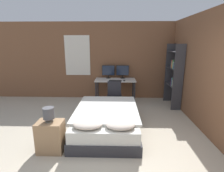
% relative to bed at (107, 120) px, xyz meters
% --- Properties ---
extents(ground_plane, '(20.00, 20.00, 0.00)m').
position_rel_bed_xyz_m(ground_plane, '(0.18, -1.26, -0.26)').
color(ground_plane, '#B2A893').
extents(wall_back, '(12.00, 0.08, 2.70)m').
position_rel_bed_xyz_m(wall_back, '(0.16, 2.54, 1.10)').
color(wall_back, brown).
rests_on(wall_back, ground_plane).
extents(wall_side_right, '(0.06, 12.00, 2.70)m').
position_rel_bed_xyz_m(wall_side_right, '(2.23, 0.24, 1.09)').
color(wall_side_right, brown).
rests_on(wall_side_right, ground_plane).
extents(bed, '(1.43, 2.08, 0.59)m').
position_rel_bed_xyz_m(bed, '(0.00, 0.00, 0.00)').
color(bed, '#2D2D33').
rests_on(bed, ground_plane).
extents(nightstand, '(0.47, 0.35, 0.59)m').
position_rel_bed_xyz_m(nightstand, '(-0.99, -0.84, 0.04)').
color(nightstand, '#997551').
rests_on(nightstand, ground_plane).
extents(bedside_lamp, '(0.20, 0.20, 0.27)m').
position_rel_bed_xyz_m(bedside_lamp, '(-0.99, -0.84, 0.50)').
color(bedside_lamp, gray).
rests_on(bedside_lamp, nightstand).
extents(desk, '(1.38, 0.67, 0.77)m').
position_rel_bed_xyz_m(desk, '(0.18, 2.13, 0.42)').
color(desk, beige).
rests_on(desk, ground_plane).
extents(monitor_left, '(0.45, 0.16, 0.46)m').
position_rel_bed_xyz_m(monitor_left, '(-0.07, 2.37, 0.77)').
color(monitor_left, black).
rests_on(monitor_left, desk).
extents(monitor_right, '(0.45, 0.16, 0.46)m').
position_rel_bed_xyz_m(monitor_right, '(0.43, 2.37, 0.77)').
color(monitor_right, black).
rests_on(monitor_right, desk).
extents(keyboard, '(0.41, 0.13, 0.02)m').
position_rel_bed_xyz_m(keyboard, '(0.18, 1.90, 0.52)').
color(keyboard, black).
rests_on(keyboard, desk).
extents(computer_mouse, '(0.07, 0.05, 0.04)m').
position_rel_bed_xyz_m(computer_mouse, '(0.48, 1.90, 0.53)').
color(computer_mouse, black).
rests_on(computer_mouse, desk).
extents(office_chair, '(0.52, 0.52, 0.91)m').
position_rel_bed_xyz_m(office_chair, '(0.16, 1.34, 0.09)').
color(office_chair, black).
rests_on(office_chair, ground_plane).
extents(bookshelf, '(0.30, 0.90, 1.97)m').
position_rel_bed_xyz_m(bookshelf, '(2.03, 1.67, 0.84)').
color(bookshelf, '#333338').
rests_on(bookshelf, ground_plane).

